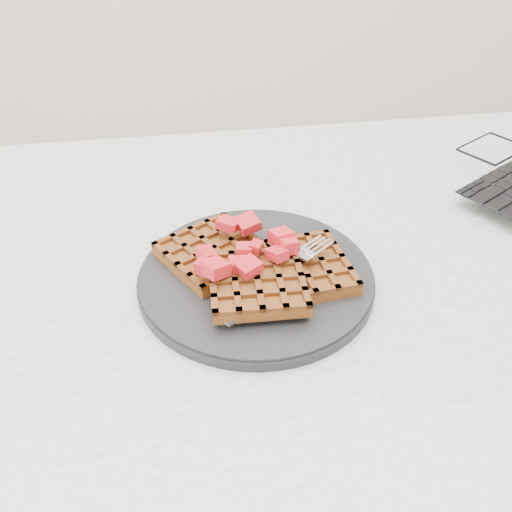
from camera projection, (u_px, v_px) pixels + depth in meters
name	position (u px, v px, depth m)	size (l,w,h in m)	color
table	(306.00, 333.00, 0.77)	(1.20, 0.80, 0.75)	silver
plate	(256.00, 278.00, 0.67)	(0.28, 0.28, 0.02)	black
waffles	(257.00, 267.00, 0.65)	(0.23, 0.20, 0.03)	brown
strawberry_pile	(256.00, 246.00, 0.64)	(0.15, 0.15, 0.02)	#A80812
fork	(286.00, 281.00, 0.64)	(0.02, 0.18, 0.02)	silver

